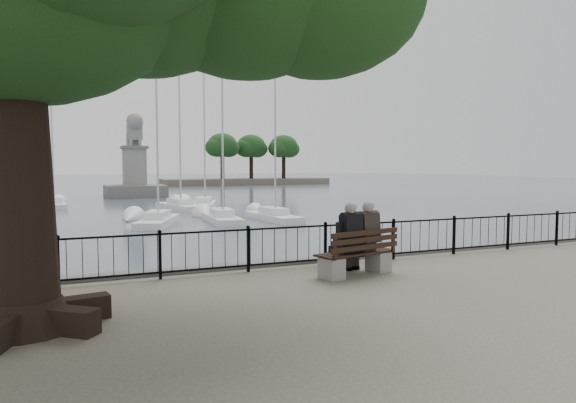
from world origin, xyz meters
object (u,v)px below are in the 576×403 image
person_right (363,240)px  lion_monument (135,176)px  bench (357,259)px  person_left (346,242)px

person_right → lion_monument: bearing=89.3°
bench → lion_monument: (0.87, 48.73, 0.95)m
person_left → lion_monument: bearing=88.7°
bench → person_right: (0.25, 0.17, 0.40)m
person_left → lion_monument: size_ratio=0.18×
bench → lion_monument: 48.75m
bench → person_left: 0.48m
person_right → lion_monument: 48.57m
person_right → person_left: bearing=-167.4°
person_left → person_right: 0.53m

